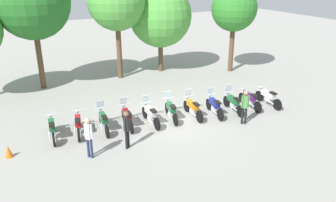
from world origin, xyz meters
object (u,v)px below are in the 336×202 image
(tree_3, at_px, (160,16))
(motorcycle_7, at_px, (214,106))
(tree_1, at_px, (32,2))
(traffic_cone, at_px, (8,151))
(tree_2, at_px, (117,2))
(tree_4, at_px, (234,9))
(motorcycle_10, at_px, (268,97))
(motorcycle_0, at_px, (52,128))
(person_1, at_px, (127,127))
(motorcycle_3, at_px, (127,117))
(person_0, at_px, (245,104))
(motorcycle_6, at_px, (193,108))
(motorcycle_2, at_px, (103,121))
(motorcycle_4, at_px, (150,114))
(motorcycle_5, at_px, (171,110))
(motorcycle_8, at_px, (233,103))
(motorcycle_1, at_px, (78,124))
(person_2, at_px, (89,135))
(motorcycle_9, at_px, (250,99))

(tree_3, bearing_deg, motorcycle_7, -96.50)
(tree_1, bearing_deg, traffic_cone, -106.18)
(tree_2, distance_m, tree_3, 3.59)
(tree_4, bearing_deg, motorcycle_10, -108.65)
(motorcycle_0, xyz_separation_m, person_1, (2.81, -2.43, 0.53))
(motorcycle_3, distance_m, person_0, 5.95)
(motorcycle_6, bearing_deg, motorcycle_2, 88.02)
(motorcycle_0, xyz_separation_m, motorcycle_4, (4.73, -0.56, 0.01))
(motorcycle_5, distance_m, person_0, 3.80)
(motorcycle_5, relative_size, tree_2, 0.30)
(motorcycle_6, distance_m, person_1, 4.63)
(motorcycle_2, distance_m, motorcycle_4, 2.38)
(motorcycle_0, relative_size, person_0, 1.21)
(person_1, height_order, tree_4, tree_4)
(motorcycle_8, bearing_deg, motorcycle_1, 90.31)
(tree_3, bearing_deg, traffic_cone, -141.79)
(tree_3, bearing_deg, person_2, -128.17)
(motorcycle_7, bearing_deg, motorcycle_10, -83.83)
(motorcycle_2, bearing_deg, motorcycle_0, 89.12)
(motorcycle_9, height_order, tree_3, tree_3)
(motorcycle_9, relative_size, person_0, 1.21)
(motorcycle_0, height_order, motorcycle_3, motorcycle_3)
(motorcycle_4, relative_size, motorcycle_8, 1.00)
(motorcycle_7, relative_size, tree_4, 0.34)
(motorcycle_3, distance_m, motorcycle_6, 3.57)
(tree_3, bearing_deg, person_1, -122.17)
(motorcycle_10, xyz_separation_m, tree_3, (-2.52, 9.20, 3.67))
(motorcycle_2, height_order, tree_2, tree_2)
(motorcycle_5, bearing_deg, motorcycle_2, 96.62)
(motorcycle_4, xyz_separation_m, traffic_cone, (-6.67, -0.38, -0.24))
(motorcycle_4, distance_m, tree_3, 10.30)
(traffic_cone, bearing_deg, person_0, -9.18)
(motorcycle_3, relative_size, motorcycle_6, 1.00)
(motorcycle_10, bearing_deg, person_2, 97.95)
(motorcycle_8, xyz_separation_m, person_2, (-8.34, -1.36, 0.56))
(tree_1, height_order, traffic_cone, tree_1)
(motorcycle_3, bearing_deg, motorcycle_5, -88.31)
(motorcycle_1, distance_m, person_2, 2.49)
(motorcycle_9, height_order, tree_1, tree_1)
(motorcycle_8, relative_size, motorcycle_10, 1.00)
(motorcycle_2, xyz_separation_m, person_0, (6.62, -2.46, 0.55))
(motorcycle_9, xyz_separation_m, tree_2, (-4.73, 8.70, 4.82))
(motorcycle_9, relative_size, tree_4, 0.34)
(tree_1, bearing_deg, tree_2, -1.30)
(motorcycle_6, bearing_deg, motorcycle_9, -91.49)
(motorcycle_0, height_order, tree_4, tree_4)
(motorcycle_6, xyz_separation_m, motorcycle_10, (4.73, -0.53, -0.01))
(motorcycle_8, height_order, traffic_cone, motorcycle_8)
(motorcycle_8, height_order, motorcycle_10, motorcycle_8)
(motorcycle_5, xyz_separation_m, motorcycle_10, (5.91, -0.76, -0.01))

